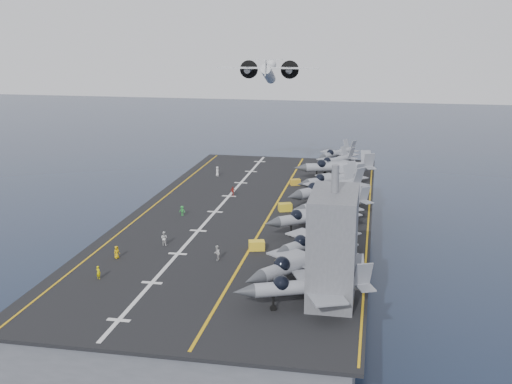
% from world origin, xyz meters
% --- Properties ---
extents(ground, '(500.00, 500.00, 0.00)m').
position_xyz_m(ground, '(0.00, 0.00, 0.00)').
color(ground, '#142135').
rests_on(ground, ground).
extents(hull, '(36.00, 90.00, 10.00)m').
position_xyz_m(hull, '(0.00, 0.00, 5.00)').
color(hull, '#56595E').
rests_on(hull, ground).
extents(flight_deck, '(38.00, 92.00, 0.40)m').
position_xyz_m(flight_deck, '(0.00, 0.00, 10.20)').
color(flight_deck, black).
rests_on(flight_deck, hull).
extents(foul_line, '(0.35, 90.00, 0.02)m').
position_xyz_m(foul_line, '(3.00, 0.00, 10.42)').
color(foul_line, gold).
rests_on(foul_line, flight_deck).
extents(landing_centerline, '(0.50, 90.00, 0.02)m').
position_xyz_m(landing_centerline, '(-6.00, 0.00, 10.42)').
color(landing_centerline, silver).
rests_on(landing_centerline, flight_deck).
extents(deck_edge_port, '(0.25, 90.00, 0.02)m').
position_xyz_m(deck_edge_port, '(-17.00, 0.00, 10.42)').
color(deck_edge_port, gold).
rests_on(deck_edge_port, flight_deck).
extents(deck_edge_stbd, '(0.25, 90.00, 0.02)m').
position_xyz_m(deck_edge_stbd, '(18.50, 0.00, 10.42)').
color(deck_edge_stbd, gold).
rests_on(deck_edge_stbd, flight_deck).
extents(island_superstructure, '(5.00, 10.00, 15.00)m').
position_xyz_m(island_superstructure, '(15.00, -30.00, 17.90)').
color(island_superstructure, '#56595E').
rests_on(island_superstructure, flight_deck).
extents(fighter_jet_0, '(17.43, 14.69, 5.14)m').
position_xyz_m(fighter_jet_0, '(13.02, -33.20, 12.97)').
color(fighter_jet_0, gray).
rests_on(fighter_jet_0, flight_deck).
extents(fighter_jet_1, '(18.13, 19.20, 5.56)m').
position_xyz_m(fighter_jet_1, '(11.45, -26.69, 13.18)').
color(fighter_jet_1, '#8F979E').
rests_on(fighter_jet_1, flight_deck).
extents(fighter_jet_2, '(16.24, 17.47, 5.05)m').
position_xyz_m(fighter_jet_2, '(12.17, -17.75, 12.92)').
color(fighter_jet_2, '#99A2AB').
rests_on(fighter_jet_2, flight_deck).
extents(fighter_jet_3, '(17.82, 16.91, 5.16)m').
position_xyz_m(fighter_jet_3, '(11.02, -7.46, 12.98)').
color(fighter_jet_3, '#8E949E').
rests_on(fighter_jet_3, flight_deck).
extents(fighter_jet_4, '(16.38, 15.62, 4.75)m').
position_xyz_m(fighter_jet_4, '(13.17, 0.35, 12.77)').
color(fighter_jet_4, '#959DA4').
rests_on(fighter_jet_4, flight_deck).
extents(fighter_jet_5, '(19.01, 19.63, 5.71)m').
position_xyz_m(fighter_jet_5, '(11.71, 8.30, 13.26)').
color(fighter_jet_5, '#A0A9B2').
rests_on(fighter_jet_5, flight_deck).
extents(fighter_jet_6, '(16.71, 16.32, 4.87)m').
position_xyz_m(fighter_jet_6, '(11.91, 16.81, 12.84)').
color(fighter_jet_6, '#969FA7').
rests_on(fighter_jet_6, flight_deck).
extents(fighter_jet_7, '(17.99, 14.52, 5.43)m').
position_xyz_m(fighter_jet_7, '(12.21, 26.20, 13.11)').
color(fighter_jet_7, '#909AA1').
rests_on(fighter_jet_7, flight_deck).
extents(fighter_jet_8, '(13.80, 15.23, 4.41)m').
position_xyz_m(fighter_jet_8, '(10.96, 33.95, 12.60)').
color(fighter_jet_8, '#959EA4').
rests_on(fighter_jet_8, flight_deck).
extents(tow_cart_a, '(2.39, 1.89, 1.26)m').
position_xyz_m(tow_cart_a, '(3.97, -16.47, 11.03)').
color(tow_cart_a, yellow).
rests_on(tow_cart_a, flight_deck).
extents(tow_cart_b, '(2.48, 2.06, 1.27)m').
position_xyz_m(tow_cart_b, '(5.06, 2.71, 11.04)').
color(tow_cart_b, gold).
rests_on(tow_cart_b, flight_deck).
extents(tow_cart_c, '(2.17, 1.80, 1.12)m').
position_xyz_m(tow_cart_c, '(4.45, 20.33, 10.96)').
color(tow_cart_c, gold).
rests_on(tow_cart_c, flight_deck).
extents(crew_0, '(1.07, 1.20, 1.68)m').
position_xyz_m(crew_0, '(-13.25, -23.01, 11.24)').
color(crew_0, gold).
rests_on(crew_0, flight_deck).
extents(crew_1, '(1.16, 0.99, 1.64)m').
position_xyz_m(crew_1, '(-12.66, -29.99, 11.22)').
color(crew_1, '#D5C604').
rests_on(crew_1, flight_deck).
extents(crew_2, '(1.35, 1.06, 1.99)m').
position_xyz_m(crew_2, '(-8.86, -16.96, 11.39)').
color(crew_2, silver).
rests_on(crew_2, flight_deck).
extents(crew_3, '(1.03, 0.76, 1.60)m').
position_xyz_m(crew_3, '(-10.60, -2.97, 11.20)').
color(crew_3, green).
rests_on(crew_3, flight_deck).
extents(crew_4, '(1.14, 0.88, 1.69)m').
position_xyz_m(crew_4, '(-5.38, 10.26, 11.25)').
color(crew_4, '#A4241C').
rests_on(crew_4, flight_deck).
extents(crew_5, '(1.17, 1.38, 1.96)m').
position_xyz_m(crew_5, '(-11.79, 24.73, 11.38)').
color(crew_5, silver).
rests_on(crew_5, flight_deck).
extents(crew_7, '(0.84, 1.21, 1.94)m').
position_xyz_m(crew_7, '(-0.32, -21.19, 11.37)').
color(crew_7, silver).
rests_on(crew_7, flight_deck).
extents(transport_plane, '(26.51, 19.16, 5.96)m').
position_xyz_m(transport_plane, '(-7.90, 61.98, 27.93)').
color(transport_plane, silver).
extents(fighter_jet_9, '(13.80, 15.23, 4.41)m').
position_xyz_m(fighter_jet_9, '(10.96, 42.45, 12.60)').
color(fighter_jet_9, '#959EA4').
rests_on(fighter_jet_9, flight_deck).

